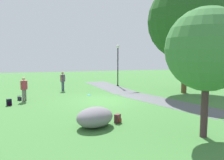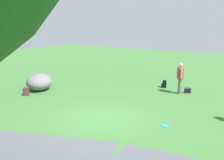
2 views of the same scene
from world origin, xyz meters
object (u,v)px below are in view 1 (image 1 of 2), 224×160
at_px(handbag_on_grass, 20,98).
at_px(frisbee_on_grass, 89,95).
at_px(woman_with_handbag, 24,87).
at_px(young_tree_near_path, 207,50).
at_px(lamp_post, 118,61).
at_px(lawn_boulder, 95,117).
at_px(parked_suv_orange, 218,74).
at_px(spare_backpack_on_lawn, 9,102).
at_px(backpack_by_boulder, 118,119).
at_px(large_shade_tree, 186,21).
at_px(man_near_boulder, 63,80).

xyz_separation_m(handbag_on_grass, frisbee_on_grass, (-0.88, 4.84, -0.13)).
relative_size(woman_with_handbag, frisbee_on_grass, 5.86).
height_order(young_tree_near_path, lamp_post, young_tree_near_path).
height_order(lamp_post, lawn_boulder, lamp_post).
height_order(lamp_post, parked_suv_orange, lamp_post).
distance_m(spare_backpack_on_lawn, frisbee_on_grass, 5.77).
bearing_deg(lamp_post, young_tree_near_path, -2.25).
bearing_deg(parked_suv_orange, backpack_by_boulder, -51.16).
bearing_deg(large_shade_tree, frisbee_on_grass, -97.94).
bearing_deg(frisbee_on_grass, backpack_by_boulder, 1.26).
xyz_separation_m(handbag_on_grass, spare_backpack_on_lawn, (1.49, -0.43, 0.05)).
height_order(large_shade_tree, young_tree_near_path, large_shade_tree).
bearing_deg(lamp_post, frisbee_on_grass, -40.42).
xyz_separation_m(woman_with_handbag, frisbee_on_grass, (-1.20, 4.50, -0.91)).
distance_m(lamp_post, parked_suv_orange, 11.57).
bearing_deg(man_near_boulder, large_shade_tree, 69.49).
bearing_deg(handbag_on_grass, lamp_post, 120.67).
distance_m(large_shade_tree, lamp_post, 7.18).
bearing_deg(spare_backpack_on_lawn, lawn_boulder, 38.61).
height_order(man_near_boulder, frisbee_on_grass, man_near_boulder).
relative_size(young_tree_near_path, lamp_post, 1.27).
bearing_deg(handbag_on_grass, young_tree_near_path, 40.20).
bearing_deg(lawn_boulder, large_shade_tree, 128.72).
bearing_deg(handbag_on_grass, large_shade_tree, 89.30).
xyz_separation_m(man_near_boulder, backpack_by_boulder, (9.83, 1.97, -0.72)).
height_order(lamp_post, woman_with_handbag, lamp_post).
xyz_separation_m(large_shade_tree, frisbee_on_grass, (-1.03, -7.41, -5.54)).
bearing_deg(large_shade_tree, young_tree_near_path, -26.90).
height_order(large_shade_tree, parked_suv_orange, large_shade_tree).
bearing_deg(spare_backpack_on_lawn, parked_suv_orange, 108.64).
bearing_deg(spare_backpack_on_lawn, woman_with_handbag, 146.80).
relative_size(lawn_boulder, man_near_boulder, 1.41).
relative_size(large_shade_tree, frisbee_on_grass, 31.32).
bearing_deg(backpack_by_boulder, spare_backpack_on_lawn, -132.94).
bearing_deg(young_tree_near_path, backpack_by_boulder, -133.67).
distance_m(lawn_boulder, spare_backpack_on_lawn, 6.89).
bearing_deg(lawn_boulder, frisbee_on_grass, 172.90).
xyz_separation_m(large_shade_tree, woman_with_handbag, (0.17, -11.91, -4.63)).
xyz_separation_m(lawn_boulder, spare_backpack_on_lawn, (-5.38, -4.30, -0.24)).
height_order(backpack_by_boulder, parked_suv_orange, parked_suv_orange).
distance_m(handbag_on_grass, frisbee_on_grass, 4.92).
bearing_deg(parked_suv_orange, large_shade_tree, -53.81).
bearing_deg(frisbee_on_grass, handbag_on_grass, -79.64).
height_order(young_tree_near_path, handbag_on_grass, young_tree_near_path).
height_order(frisbee_on_grass, parked_suv_orange, parked_suv_orange).
relative_size(lamp_post, man_near_boulder, 2.44).
relative_size(woman_with_handbag, handbag_on_grass, 4.18).
xyz_separation_m(lamp_post, spare_backpack_on_lawn, (6.38, -8.68, -2.18)).
bearing_deg(young_tree_near_path, parked_suv_orange, 140.22).
bearing_deg(large_shade_tree, spare_backpack_on_lawn, -83.98).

